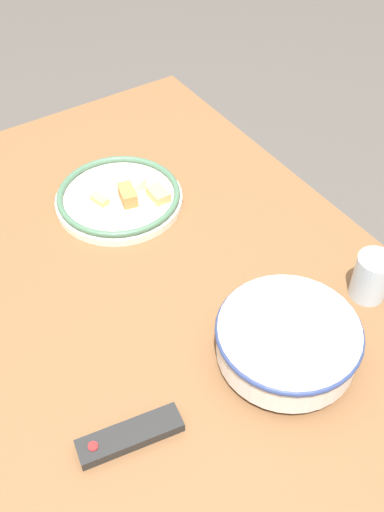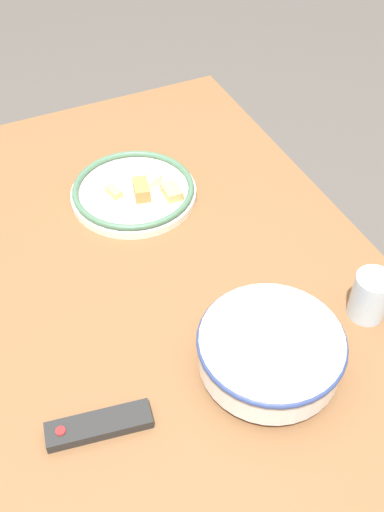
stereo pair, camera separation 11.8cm
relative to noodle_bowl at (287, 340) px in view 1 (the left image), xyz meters
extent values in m
plane|color=#4C4742|center=(0.29, 0.09, -0.79)|extent=(8.00, 8.00, 0.00)
cube|color=brown|center=(0.29, 0.09, -0.07)|extent=(1.33, 0.90, 0.04)
cylinder|color=brown|center=(0.89, -0.29, -0.44)|extent=(0.06, 0.06, 0.70)
cylinder|color=silver|center=(0.00, 0.00, -0.04)|extent=(0.11, 0.11, 0.02)
cylinder|color=silver|center=(0.00, 0.00, 0.00)|extent=(0.25, 0.25, 0.07)
cylinder|color=#9E4C1E|center=(0.00, 0.00, -0.01)|extent=(0.22, 0.22, 0.06)
torus|color=navy|center=(0.00, 0.00, 0.03)|extent=(0.25, 0.25, 0.01)
cylinder|color=silver|center=(0.53, 0.05, -0.04)|extent=(0.29, 0.29, 0.02)
torus|color=#42664C|center=(0.53, 0.05, -0.02)|extent=(0.28, 0.28, 0.01)
cube|color=tan|center=(0.54, 0.09, -0.02)|extent=(0.05, 0.03, 0.02)
cube|color=silver|center=(0.54, 0.01, -0.02)|extent=(0.07, 0.07, 0.03)
cube|color=#B2753D|center=(0.51, 0.04, -0.02)|extent=(0.07, 0.05, 0.03)
cube|color=tan|center=(0.48, -0.03, -0.02)|extent=(0.06, 0.04, 0.02)
cube|color=black|center=(0.01, 0.31, -0.04)|extent=(0.07, 0.18, 0.02)
cylinder|color=red|center=(0.02, 0.37, -0.03)|extent=(0.02, 0.02, 0.00)
cylinder|color=silver|center=(0.03, -0.23, 0.00)|extent=(0.07, 0.07, 0.10)
camera|label=1|loc=(-0.43, 0.48, 0.84)|focal=42.00mm
camera|label=2|loc=(-0.48, 0.37, 0.84)|focal=42.00mm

